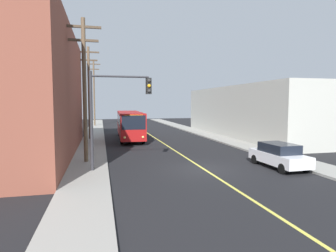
% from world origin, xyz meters
% --- Properties ---
extents(ground_plane, '(120.00, 120.00, 0.00)m').
position_xyz_m(ground_plane, '(0.00, 0.00, 0.00)').
color(ground_plane, black).
extents(sidewalk_left, '(2.50, 90.00, 0.15)m').
position_xyz_m(sidewalk_left, '(-7.25, 10.00, 0.07)').
color(sidewalk_left, gray).
rests_on(sidewalk_left, ground).
extents(sidewalk_right, '(2.50, 90.00, 0.15)m').
position_xyz_m(sidewalk_right, '(7.25, 10.00, 0.07)').
color(sidewalk_right, gray).
rests_on(sidewalk_right, ground).
extents(lane_stripe_center, '(0.16, 60.00, 0.01)m').
position_xyz_m(lane_stripe_center, '(0.00, 15.00, 0.01)').
color(lane_stripe_center, '#D8CC4C').
rests_on(lane_stripe_center, ground).
extents(building_left_brick, '(10.00, 20.74, 10.17)m').
position_xyz_m(building_left_brick, '(-13.49, 7.22, 5.09)').
color(building_left_brick, brown).
rests_on(building_left_brick, ground).
extents(building_right_warehouse, '(12.00, 25.71, 6.28)m').
position_xyz_m(building_right_warehouse, '(14.50, 16.15, 3.14)').
color(building_right_warehouse, '#B2B2A8').
rests_on(building_right_warehouse, ground).
extents(city_bus, '(2.95, 12.22, 3.20)m').
position_xyz_m(city_bus, '(-3.08, 16.63, 1.82)').
color(city_bus, maroon).
rests_on(city_bus, ground).
extents(parked_car_white, '(1.92, 4.45, 1.62)m').
position_xyz_m(parked_car_white, '(4.89, -0.81, 0.84)').
color(parked_car_white, silver).
rests_on(parked_car_white, ground).
extents(utility_pole_near, '(2.40, 0.28, 9.83)m').
position_xyz_m(utility_pole_near, '(-7.44, 3.46, 5.56)').
color(utility_pole_near, brown).
rests_on(utility_pole_near, sidewalk_left).
extents(utility_pole_mid, '(2.40, 0.28, 10.41)m').
position_xyz_m(utility_pole_mid, '(-7.63, 16.71, 5.86)').
color(utility_pole_mid, brown).
rests_on(utility_pole_mid, sidewalk_left).
extents(utility_pole_far, '(2.40, 0.28, 11.69)m').
position_xyz_m(utility_pole_far, '(-7.48, 36.65, 6.52)').
color(utility_pole_far, brown).
rests_on(utility_pole_far, sidewalk_left).
extents(traffic_signal_left_corner, '(3.75, 0.48, 6.00)m').
position_xyz_m(traffic_signal_left_corner, '(-5.41, 0.66, 4.30)').
color(traffic_signal_left_corner, '#2D2D33').
rests_on(traffic_signal_left_corner, sidewalk_left).
extents(fire_hydrant, '(0.44, 0.26, 0.84)m').
position_xyz_m(fire_hydrant, '(6.85, 4.20, 0.58)').
color(fire_hydrant, red).
rests_on(fire_hydrant, sidewalk_right).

